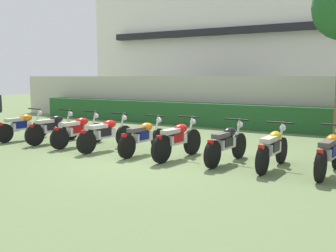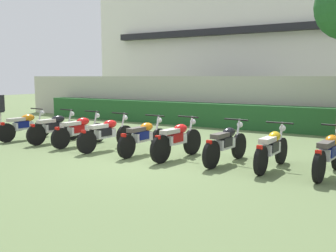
{
  "view_description": "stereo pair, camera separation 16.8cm",
  "coord_description": "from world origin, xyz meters",
  "px_view_note": "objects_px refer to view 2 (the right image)",
  "views": [
    {
      "loc": [
        4.65,
        -7.33,
        1.93
      ],
      "look_at": [
        0.0,
        0.85,
        0.7
      ],
      "focal_mm": 40.87,
      "sensor_mm": 36.0,
      "label": 1
    },
    {
      "loc": [
        4.8,
        -7.25,
        1.93
      ],
      "look_at": [
        0.0,
        0.85,
        0.7
      ],
      "focal_mm": 40.87,
      "sensor_mm": 36.0,
      "label": 2
    }
  ],
  "objects_px": {
    "parked_car": "(209,97)",
    "motorcycle_in_row_3": "(106,133)",
    "motorcycle_in_row_1": "(54,127)",
    "motorcycle_in_row_7": "(272,148)",
    "motorcycle_in_row_2": "(79,130)",
    "motorcycle_in_row_6": "(226,144)",
    "motorcycle_in_row_0": "(24,125)",
    "motorcycle_in_row_4": "(143,137)",
    "motorcycle_in_row_5": "(177,140)",
    "motorcycle_in_row_8": "(329,153)"
  },
  "relations": [
    {
      "from": "parked_car",
      "to": "motorcycle_in_row_3",
      "type": "height_order",
      "value": "parked_car"
    },
    {
      "from": "motorcycle_in_row_8",
      "to": "motorcycle_in_row_1",
      "type": "bearing_deg",
      "value": 96.74
    },
    {
      "from": "motorcycle_in_row_4",
      "to": "motorcycle_in_row_6",
      "type": "relative_size",
      "value": 1.0
    },
    {
      "from": "motorcycle_in_row_2",
      "to": "motorcycle_in_row_3",
      "type": "height_order",
      "value": "motorcycle_in_row_3"
    },
    {
      "from": "motorcycle_in_row_4",
      "to": "motorcycle_in_row_7",
      "type": "xyz_separation_m",
      "value": [
        3.2,
        0.05,
        0.0
      ]
    },
    {
      "from": "motorcycle_in_row_0",
      "to": "motorcycle_in_row_7",
      "type": "xyz_separation_m",
      "value": [
        7.56,
        0.1,
        0.01
      ]
    },
    {
      "from": "motorcycle_in_row_1",
      "to": "motorcycle_in_row_4",
      "type": "xyz_separation_m",
      "value": [
        3.19,
        -0.07,
        -0.0
      ]
    },
    {
      "from": "motorcycle_in_row_2",
      "to": "motorcycle_in_row_7",
      "type": "xyz_separation_m",
      "value": [
        5.4,
        -0.0,
        0.0
      ]
    },
    {
      "from": "motorcycle_in_row_1",
      "to": "motorcycle_in_row_7",
      "type": "bearing_deg",
      "value": -83.07
    },
    {
      "from": "motorcycle_in_row_4",
      "to": "motorcycle_in_row_5",
      "type": "xyz_separation_m",
      "value": [
        1.0,
        -0.06,
        0.02
      ]
    },
    {
      "from": "parked_car",
      "to": "motorcycle_in_row_4",
      "type": "bearing_deg",
      "value": -66.79
    },
    {
      "from": "motorcycle_in_row_0",
      "to": "motorcycle_in_row_7",
      "type": "height_order",
      "value": "motorcycle_in_row_7"
    },
    {
      "from": "motorcycle_in_row_1",
      "to": "motorcycle_in_row_6",
      "type": "xyz_separation_m",
      "value": [
        5.36,
        0.01,
        0.0
      ]
    },
    {
      "from": "motorcycle_in_row_3",
      "to": "motorcycle_in_row_6",
      "type": "relative_size",
      "value": 1.03
    },
    {
      "from": "motorcycle_in_row_1",
      "to": "motorcycle_in_row_3",
      "type": "distance_m",
      "value": 2.05
    },
    {
      "from": "motorcycle_in_row_5",
      "to": "motorcycle_in_row_6",
      "type": "bearing_deg",
      "value": -75.27
    },
    {
      "from": "motorcycle_in_row_1",
      "to": "motorcycle_in_row_2",
      "type": "distance_m",
      "value": 0.99
    },
    {
      "from": "motorcycle_in_row_1",
      "to": "motorcycle_in_row_6",
      "type": "height_order",
      "value": "motorcycle_in_row_6"
    },
    {
      "from": "motorcycle_in_row_5",
      "to": "motorcycle_in_row_3",
      "type": "bearing_deg",
      "value": 97.65
    },
    {
      "from": "motorcycle_in_row_1",
      "to": "motorcycle_in_row_2",
      "type": "bearing_deg",
      "value": -83.43
    },
    {
      "from": "motorcycle_in_row_7",
      "to": "motorcycle_in_row_3",
      "type": "bearing_deg",
      "value": 95.32
    },
    {
      "from": "motorcycle_in_row_4",
      "to": "motorcycle_in_row_5",
      "type": "relative_size",
      "value": 1.01
    },
    {
      "from": "motorcycle_in_row_1",
      "to": "motorcycle_in_row_7",
      "type": "height_order",
      "value": "same"
    },
    {
      "from": "motorcycle_in_row_1",
      "to": "motorcycle_in_row_5",
      "type": "relative_size",
      "value": 0.99
    },
    {
      "from": "parked_car",
      "to": "motorcycle_in_row_4",
      "type": "distance_m",
      "value": 9.87
    },
    {
      "from": "parked_car",
      "to": "motorcycle_in_row_3",
      "type": "bearing_deg",
      "value": -73.43
    },
    {
      "from": "motorcycle_in_row_2",
      "to": "motorcycle_in_row_6",
      "type": "relative_size",
      "value": 1.01
    },
    {
      "from": "parked_car",
      "to": "motorcycle_in_row_7",
      "type": "xyz_separation_m",
      "value": [
        5.74,
        -9.47,
        -0.49
      ]
    },
    {
      "from": "motorcycle_in_row_0",
      "to": "motorcycle_in_row_7",
      "type": "distance_m",
      "value": 7.56
    },
    {
      "from": "motorcycle_in_row_4",
      "to": "motorcycle_in_row_3",
      "type": "bearing_deg",
      "value": 96.27
    },
    {
      "from": "motorcycle_in_row_3",
      "to": "motorcycle_in_row_1",
      "type": "bearing_deg",
      "value": 94.8
    },
    {
      "from": "motorcycle_in_row_0",
      "to": "motorcycle_in_row_6",
      "type": "relative_size",
      "value": 0.96
    },
    {
      "from": "motorcycle_in_row_3",
      "to": "motorcycle_in_row_7",
      "type": "relative_size",
      "value": 1.06
    },
    {
      "from": "parked_car",
      "to": "motorcycle_in_row_3",
      "type": "distance_m",
      "value": 9.67
    },
    {
      "from": "motorcycle_in_row_0",
      "to": "motorcycle_in_row_8",
      "type": "relative_size",
      "value": 0.94
    },
    {
      "from": "parked_car",
      "to": "motorcycle_in_row_2",
      "type": "height_order",
      "value": "parked_car"
    },
    {
      "from": "motorcycle_in_row_1",
      "to": "motorcycle_in_row_8",
      "type": "bearing_deg",
      "value": -82.74
    },
    {
      "from": "parked_car",
      "to": "motorcycle_in_row_1",
      "type": "bearing_deg",
      "value": -85.68
    },
    {
      "from": "motorcycle_in_row_2",
      "to": "motorcycle_in_row_7",
      "type": "bearing_deg",
      "value": -84.16
    },
    {
      "from": "motorcycle_in_row_4",
      "to": "motorcycle_in_row_8",
      "type": "distance_m",
      "value": 4.3
    },
    {
      "from": "motorcycle_in_row_0",
      "to": "motorcycle_in_row_4",
      "type": "distance_m",
      "value": 4.36
    },
    {
      "from": "motorcycle_in_row_1",
      "to": "motorcycle_in_row_5",
      "type": "height_order",
      "value": "motorcycle_in_row_5"
    },
    {
      "from": "parked_car",
      "to": "motorcycle_in_row_5",
      "type": "relative_size",
      "value": 2.55
    },
    {
      "from": "motorcycle_in_row_0",
      "to": "motorcycle_in_row_7",
      "type": "relative_size",
      "value": 0.99
    },
    {
      "from": "parked_car",
      "to": "motorcycle_in_row_3",
      "type": "relative_size",
      "value": 2.45
    },
    {
      "from": "motorcycle_in_row_5",
      "to": "motorcycle_in_row_8",
      "type": "bearing_deg",
      "value": -79.17
    },
    {
      "from": "motorcycle_in_row_2",
      "to": "motorcycle_in_row_6",
      "type": "height_order",
      "value": "motorcycle_in_row_6"
    },
    {
      "from": "motorcycle_in_row_8",
      "to": "motorcycle_in_row_7",
      "type": "bearing_deg",
      "value": 98.67
    },
    {
      "from": "motorcycle_in_row_3",
      "to": "motorcycle_in_row_6",
      "type": "xyz_separation_m",
      "value": [
        3.31,
        0.12,
        0.01
      ]
    },
    {
      "from": "parked_car",
      "to": "motorcycle_in_row_6",
      "type": "xyz_separation_m",
      "value": [
        4.71,
        -9.44,
        -0.49
      ]
    }
  ]
}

